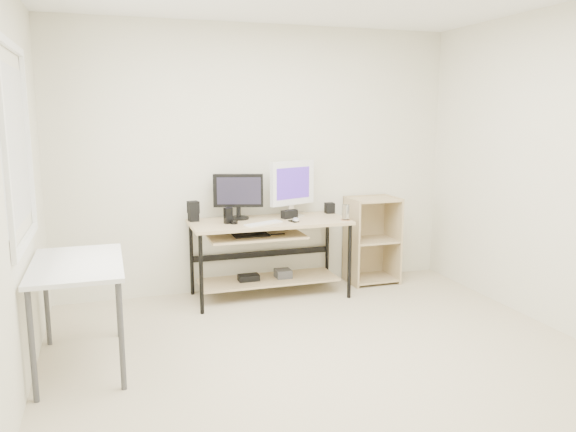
% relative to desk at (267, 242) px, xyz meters
% --- Properties ---
extents(room, '(4.01, 4.01, 2.62)m').
position_rel_desk_xyz_m(room, '(-0.11, -1.62, 0.78)').
color(room, '#C5B798').
rests_on(room, ground).
extents(desk, '(1.50, 0.65, 0.75)m').
position_rel_desk_xyz_m(desk, '(0.00, 0.00, 0.00)').
color(desk, tan).
rests_on(desk, ground).
extents(side_table, '(0.60, 1.00, 0.75)m').
position_rel_desk_xyz_m(side_table, '(-1.65, -1.06, 0.13)').
color(side_table, white).
rests_on(side_table, ground).
extents(shelf_unit, '(0.50, 0.40, 0.90)m').
position_rel_desk_xyz_m(shelf_unit, '(1.18, 0.16, -0.09)').
color(shelf_unit, tan).
rests_on(shelf_unit, ground).
extents(black_monitor, '(0.47, 0.20, 0.44)m').
position_rel_desk_xyz_m(black_monitor, '(-0.24, 0.16, 0.46)').
color(black_monitor, black).
rests_on(black_monitor, desk).
extents(white_imac, '(0.50, 0.23, 0.55)m').
position_rel_desk_xyz_m(white_imac, '(0.30, 0.14, 0.53)').
color(white_imac, silver).
rests_on(white_imac, desk).
extents(keyboard, '(0.39, 0.24, 0.01)m').
position_rel_desk_xyz_m(keyboard, '(-0.08, -0.16, 0.22)').
color(keyboard, white).
rests_on(keyboard, desk).
extents(mouse, '(0.10, 0.13, 0.04)m').
position_rel_desk_xyz_m(mouse, '(0.25, -0.14, 0.23)').
color(mouse, '#B6B6BC').
rests_on(mouse, desk).
extents(center_speaker, '(0.17, 0.12, 0.08)m').
position_rel_desk_xyz_m(center_speaker, '(0.24, 0.05, 0.25)').
color(center_speaker, black).
rests_on(center_speaker, desk).
extents(speaker_left, '(0.11, 0.11, 0.19)m').
position_rel_desk_xyz_m(speaker_left, '(-0.67, 0.18, 0.31)').
color(speaker_left, black).
rests_on(speaker_left, desk).
extents(speaker_right, '(0.09, 0.09, 0.11)m').
position_rel_desk_xyz_m(speaker_right, '(0.72, 0.19, 0.26)').
color(speaker_right, black).
rests_on(speaker_right, desk).
extents(audio_controller, '(0.08, 0.06, 0.15)m').
position_rel_desk_xyz_m(audio_controller, '(-0.38, -0.03, 0.29)').
color(audio_controller, black).
rests_on(audio_controller, desk).
extents(volume_puck, '(0.08, 0.08, 0.03)m').
position_rel_desk_xyz_m(volume_puck, '(-0.33, -0.07, 0.23)').
color(volume_puck, black).
rests_on(volume_puck, desk).
extents(smartphone, '(0.08, 0.12, 0.01)m').
position_rel_desk_xyz_m(smartphone, '(0.22, -0.13, 0.22)').
color(smartphone, black).
rests_on(smartphone, desk).
extents(coaster, '(0.12, 0.12, 0.01)m').
position_rel_desk_xyz_m(coaster, '(0.72, -0.22, 0.21)').
color(coaster, '#AB754D').
rests_on(coaster, desk).
extents(drinking_glass, '(0.09, 0.09, 0.14)m').
position_rel_desk_xyz_m(drinking_glass, '(0.72, -0.22, 0.29)').
color(drinking_glass, white).
rests_on(drinking_glass, coaster).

